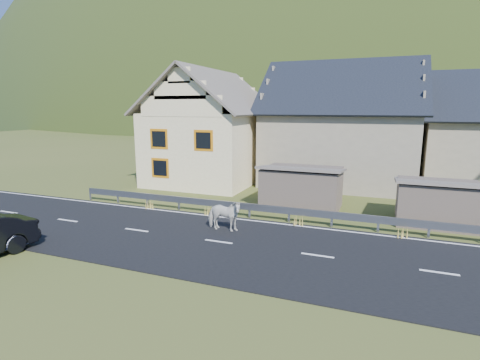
% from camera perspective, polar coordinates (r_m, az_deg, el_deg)
% --- Properties ---
extents(ground, '(160.00, 160.00, 0.00)m').
position_cam_1_polar(ground, '(14.34, 11.73, -11.35)').
color(ground, '#3B4A1A').
rests_on(ground, ground).
extents(road, '(60.00, 7.00, 0.04)m').
position_cam_1_polar(road, '(14.34, 11.73, -11.27)').
color(road, black).
rests_on(road, ground).
extents(lane_markings, '(60.00, 6.60, 0.01)m').
position_cam_1_polar(lane_markings, '(14.33, 11.74, -11.18)').
color(lane_markings, silver).
rests_on(lane_markings, road).
extents(guardrail, '(28.10, 0.09, 0.75)m').
position_cam_1_polar(guardrail, '(17.61, 13.83, -5.26)').
color(guardrail, '#93969B').
rests_on(guardrail, ground).
extents(shed_left, '(4.30, 3.30, 2.40)m').
position_cam_1_polar(shed_left, '(20.50, 9.41, -1.25)').
color(shed_left, '#715F52').
rests_on(shed_left, ground).
extents(shed_right, '(3.80, 2.90, 2.20)m').
position_cam_1_polar(shed_right, '(19.78, 27.85, -3.14)').
color(shed_right, '#715F52').
rests_on(shed_right, ground).
extents(house_cream, '(7.80, 9.80, 8.30)m').
position_cam_1_polar(house_cream, '(27.89, -4.40, 8.83)').
color(house_cream, '#FFEAB8').
rests_on(house_cream, ground).
extents(house_stone_a, '(10.80, 9.80, 8.90)m').
position_cam_1_polar(house_stone_a, '(28.31, 15.28, 9.07)').
color(house_stone_a, gray).
rests_on(house_stone_a, ground).
extents(mountain, '(440.00, 280.00, 260.00)m').
position_cam_1_polar(mountain, '(194.82, 21.97, 2.71)').
color(mountain, '#283A0F').
rests_on(mountain, ground).
extents(conifer_patch, '(76.00, 50.00, 28.00)m').
position_cam_1_polar(conifer_patch, '(135.70, -3.66, 11.24)').
color(conifer_patch, black).
rests_on(conifer_patch, ground).
extents(horse, '(0.77, 1.69, 1.43)m').
position_cam_1_polar(horse, '(16.50, -2.48, -5.36)').
color(horse, silver).
rests_on(horse, road).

